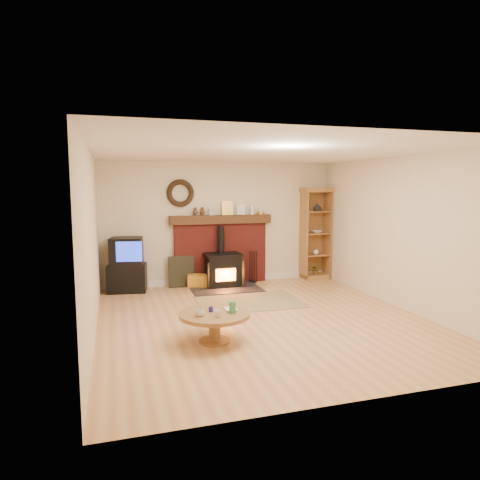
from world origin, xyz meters
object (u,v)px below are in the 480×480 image
object	(u,v)px
curio_cabinet	(315,233)
wood_stove	(223,271)
tv_unit	(127,266)
coffee_table	(215,318)

from	to	relation	value
curio_cabinet	wood_stove	bearing A→B (deg)	-172.72
wood_stove	tv_unit	xyz separation A→B (m)	(-1.92, 0.20, 0.18)
curio_cabinet	tv_unit	bearing A→B (deg)	-178.78
tv_unit	coffee_table	bearing A→B (deg)	-72.50
coffee_table	wood_stove	bearing A→B (deg)	73.65
tv_unit	coffee_table	size ratio (longest dim) A/B	1.14
curio_cabinet	coffee_table	distance (m)	4.63
curio_cabinet	coffee_table	size ratio (longest dim) A/B	2.16
tv_unit	curio_cabinet	bearing A→B (deg)	1.22
wood_stove	tv_unit	bearing A→B (deg)	174.16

